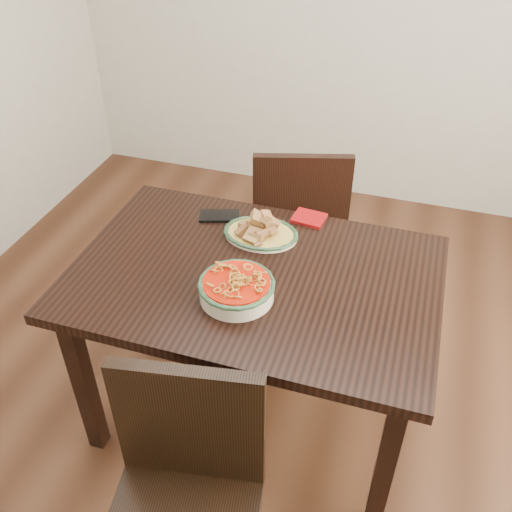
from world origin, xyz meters
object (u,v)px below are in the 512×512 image
(chair_far, at_px, (299,220))
(smartphone, at_px, (220,216))
(chair_near, at_px, (185,493))
(fish_plate, at_px, (261,227))
(noodle_bowl, at_px, (237,287))
(dining_table, at_px, (254,293))

(chair_far, distance_m, smartphone, 0.55)
(chair_near, distance_m, fish_plate, 0.95)
(smartphone, bearing_deg, chair_far, 45.88)
(fish_plate, height_order, smartphone, fish_plate)
(fish_plate, distance_m, noodle_bowl, 0.35)
(chair_near, bearing_deg, dining_table, 81.76)
(chair_near, relative_size, smartphone, 5.70)
(dining_table, height_order, fish_plate, fish_plate)
(dining_table, relative_size, smartphone, 8.06)
(dining_table, relative_size, chair_near, 1.41)
(noodle_bowl, xyz_separation_m, smartphone, (-0.22, 0.42, -0.04))
(dining_table, xyz_separation_m, smartphone, (-0.23, 0.29, 0.10))
(chair_far, height_order, chair_near, same)
(dining_table, distance_m, chair_far, 0.74)
(chair_far, relative_size, smartphone, 5.70)
(chair_near, xyz_separation_m, fish_plate, (-0.06, 0.90, 0.30))
(noodle_bowl, bearing_deg, dining_table, 82.68)
(dining_table, xyz_separation_m, chair_far, (-0.01, 0.73, -0.16))
(chair_near, bearing_deg, fish_plate, 84.14)
(dining_table, distance_m, fish_plate, 0.26)
(chair_near, height_order, fish_plate, chair_near)
(noodle_bowl, bearing_deg, fish_plate, 94.20)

